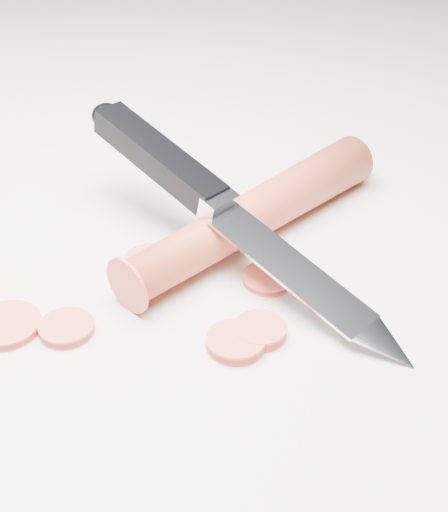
{
  "coord_description": "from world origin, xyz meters",
  "views": [
    {
      "loc": [
        0.04,
        -0.37,
        0.28
      ],
      "look_at": [
        0.03,
        -0.0,
        0.02
      ],
      "focal_mm": 50.0,
      "sensor_mm": 36.0,
      "label": 1
    }
  ],
  "objects": [
    {
      "name": "ground",
      "position": [
        0.0,
        0.0,
        0.0
      ],
      "size": [
        2.4,
        2.4,
        0.0
      ],
      "primitive_type": "plane",
      "color": "white",
      "rests_on": "ground"
    },
    {
      "name": "carrot",
      "position": [
        0.05,
        0.05,
        0.02
      ],
      "size": [
        0.18,
        0.19,
        0.03
      ],
      "primitive_type": "cylinder",
      "rotation": [
        1.57,
        0.0,
        -0.75
      ],
      "color": "#C13E22",
      "rests_on": "ground"
    },
    {
      "name": "carrot_slice_0",
      "position": [
        -0.1,
        -0.05,
        0.0
      ],
      "size": [
        0.04,
        0.04,
        0.01
      ],
      "primitive_type": "cylinder",
      "color": "#EA5339",
      "rests_on": "ground"
    },
    {
      "name": "carrot_slice_1",
      "position": [
        -0.02,
        0.01,
        0.0
      ],
      "size": [
        0.04,
        0.04,
        0.01
      ],
      "primitive_type": "cylinder",
      "color": "#EA5339",
      "rests_on": "ground"
    },
    {
      "name": "carrot_slice_2",
      "position": [
        0.06,
        -0.0,
        0.0
      ],
      "size": [
        0.03,
        0.03,
        0.01
      ],
      "primitive_type": "cylinder",
      "color": "#EA5339",
      "rests_on": "ground"
    },
    {
      "name": "carrot_slice_3",
      "position": [
        0.04,
        -0.07,
        0.0
      ],
      "size": [
        0.03,
        0.03,
        0.01
      ],
      "primitive_type": "cylinder",
      "color": "#EA5339",
      "rests_on": "ground"
    },
    {
      "name": "carrot_slice_4",
      "position": [
        -0.06,
        -0.06,
        0.0
      ],
      "size": [
        0.03,
        0.03,
        0.01
      ],
      "primitive_type": "cylinder",
      "color": "#EA5339",
      "rests_on": "ground"
    },
    {
      "name": "carrot_slice_5",
      "position": [
        0.05,
        -0.06,
        0.0
      ],
      "size": [
        0.03,
        0.03,
        0.01
      ],
      "primitive_type": "cylinder",
      "color": "#EA5339",
      "rests_on": "ground"
    },
    {
      "name": "kitchen_knife",
      "position": [
        0.04,
        0.02,
        0.04
      ],
      "size": [
        0.23,
        0.21,
        0.08
      ],
      "primitive_type": null,
      "color": "silver",
      "rests_on": "ground"
    }
  ]
}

